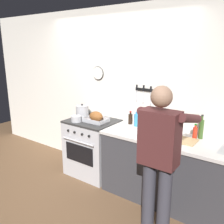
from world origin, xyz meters
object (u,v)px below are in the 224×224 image
at_px(stove, 93,147).
at_px(bottle_olive_oil, 201,129).
at_px(stock_pot, 82,111).
at_px(bottle_hot_sauce, 195,133).
at_px(bottle_dish_soap, 136,120).
at_px(person_cook, 159,155).
at_px(bottle_wine_red, 155,119).
at_px(cutting_board, 181,140).
at_px(saucepan, 76,119).
at_px(roasting_pan, 96,117).
at_px(bottle_soy_sauce, 130,119).
at_px(bottle_vinegar, 150,125).

height_order(stove, bottle_olive_oil, bottle_olive_oil).
bearing_deg(stock_pot, bottle_hot_sauce, 2.08).
bearing_deg(bottle_dish_soap, person_cook, -47.75).
xyz_separation_m(person_cook, bottle_wine_red, (-0.48, 0.90, 0.08)).
xyz_separation_m(person_cook, cutting_board, (-0.01, 0.64, -0.04)).
xyz_separation_m(bottle_wine_red, bottle_dish_soap, (-0.26, -0.08, -0.03)).
bearing_deg(bottle_hot_sauce, bottle_dish_soap, 179.18).
bearing_deg(saucepan, roasting_pan, 30.35).
distance_m(bottle_soy_sauce, bottle_olive_oil, 1.03).
bearing_deg(bottle_vinegar, bottle_hot_sauce, 11.45).
distance_m(bottle_wine_red, bottle_dish_soap, 0.27).
bearing_deg(bottle_olive_oil, bottle_dish_soap, -177.74).
bearing_deg(bottle_vinegar, person_cook, -56.01).
bearing_deg(bottle_hot_sauce, bottle_olive_oil, 39.93).
bearing_deg(stove, bottle_olive_oil, 6.93).
bearing_deg(bottle_dish_soap, stove, -167.21).
xyz_separation_m(cutting_board, bottle_vinegar, (-0.46, 0.05, 0.09)).
bearing_deg(bottle_hot_sauce, bottle_soy_sauce, 176.87).
relative_size(cutting_board, bottle_olive_oil, 1.17).
bearing_deg(bottle_olive_oil, bottle_hot_sauce, -140.07).
relative_size(stove, bottle_vinegar, 3.66).
bearing_deg(stove, saucepan, -131.81).
relative_size(stock_pot, bottle_dish_soap, 0.92).
relative_size(stove, bottle_wine_red, 2.97).
distance_m(stock_pot, bottle_vinegar, 1.26).
distance_m(stove, bottle_hot_sauce, 1.64).
height_order(cutting_board, bottle_dish_soap, bottle_dish_soap).
distance_m(stove, person_cook, 1.67).
bearing_deg(cutting_board, bottle_dish_soap, 166.52).
height_order(cutting_board, bottle_soy_sauce, bottle_soy_sauce).
bearing_deg(stove, bottle_vinegar, 1.89).
relative_size(stove, bottle_dish_soap, 3.86).
xyz_separation_m(cutting_board, bottle_hot_sauce, (0.11, 0.16, 0.07)).
bearing_deg(person_cook, cutting_board, -0.46).
distance_m(stove, stock_pot, 0.61).
xyz_separation_m(roasting_pan, bottle_soy_sauce, (0.47, 0.23, 0.01)).
bearing_deg(saucepan, stove, 48.19).
bearing_deg(roasting_pan, bottle_hot_sauce, 6.81).
xyz_separation_m(stock_pot, bottle_hot_sauce, (1.83, 0.07, -0.01)).
height_order(stock_pot, bottle_vinegar, bottle_vinegar).
relative_size(cutting_board, bottle_hot_sauce, 1.88).
bearing_deg(bottle_hot_sauce, cutting_board, -123.83).
bearing_deg(stove, bottle_hot_sauce, 5.45).
relative_size(stove, saucepan, 5.44).
relative_size(person_cook, bottle_hot_sauce, 8.67).
bearing_deg(bottle_soy_sauce, bottle_dish_soap, -18.02).
distance_m(cutting_board, bottle_olive_oil, 0.29).
distance_m(saucepan, bottle_dish_soap, 0.93).
bearing_deg(stock_pot, bottle_wine_red, 7.51).
relative_size(bottle_soy_sauce, bottle_hot_sauce, 1.02).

